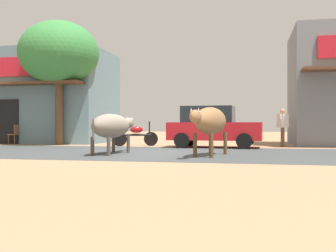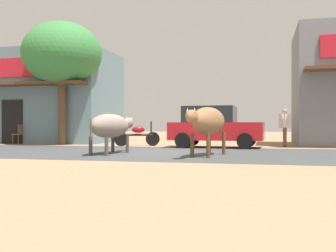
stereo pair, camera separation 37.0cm
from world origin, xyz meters
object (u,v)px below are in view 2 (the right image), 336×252
at_px(cafe_chair_near_tree, 20,133).
at_px(pedestrian_by_shop, 285,125).
at_px(parked_motorcycle, 138,135).
at_px(cow_near_brown, 111,126).
at_px(roadside_tree, 62,54).
at_px(cow_far_dark, 208,121).
at_px(parked_hatchback_car, 215,126).

bearing_deg(cafe_chair_near_tree, pedestrian_by_shop, 0.33).
distance_m(parked_motorcycle, pedestrian_by_shop, 6.09).
bearing_deg(pedestrian_by_shop, parked_motorcycle, -174.21).
bearing_deg(cow_near_brown, roadside_tree, 131.43).
relative_size(parked_motorcycle, cow_far_dark, 0.64).
height_order(roadside_tree, pedestrian_by_shop, roadside_tree).
bearing_deg(parked_hatchback_car, cow_far_dark, -85.69).
distance_m(cow_far_dark, pedestrian_by_shop, 5.83).
distance_m(parked_hatchback_car, cafe_chair_near_tree, 9.40).
height_order(roadside_tree, cow_near_brown, roadside_tree).
relative_size(cow_near_brown, cow_far_dark, 0.98).
bearing_deg(cow_near_brown, parked_motorcycle, 97.17).
bearing_deg(cow_far_dark, cow_near_brown, 176.82).
relative_size(parked_motorcycle, cow_near_brown, 0.65).
bearing_deg(cow_far_dark, pedestrian_by_shop, 65.57).
relative_size(cow_far_dark, pedestrian_by_shop, 1.79).
bearing_deg(roadside_tree, parked_hatchback_car, -5.17).
xyz_separation_m(parked_motorcycle, pedestrian_by_shop, (6.05, 0.61, 0.44)).
xyz_separation_m(parked_motorcycle, cafe_chair_near_tree, (-6.05, 0.54, 0.05)).
distance_m(roadside_tree, cafe_chair_near_tree, 4.30).
distance_m(cow_near_brown, pedestrian_by_shop, 7.51).
bearing_deg(parked_hatchback_car, pedestrian_by_shop, 18.57).
relative_size(roadside_tree, cafe_chair_near_tree, 6.07).
distance_m(parked_motorcycle, cow_far_dark, 5.96).
relative_size(cow_far_dark, cafe_chair_near_tree, 3.03).
xyz_separation_m(parked_hatchback_car, parked_motorcycle, (-3.30, 0.31, -0.37)).
xyz_separation_m(roadside_tree, parked_hatchback_car, (7.02, -0.64, -3.28)).
distance_m(roadside_tree, parked_motorcycle, 5.22).
relative_size(parked_hatchback_car, cow_near_brown, 1.36).
relative_size(parked_hatchback_car, cafe_chair_near_tree, 4.05).
distance_m(roadside_tree, pedestrian_by_shop, 10.28).
relative_size(parked_motorcycle, cafe_chair_near_tree, 1.95).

